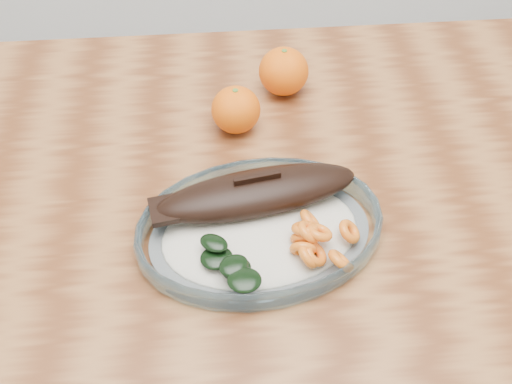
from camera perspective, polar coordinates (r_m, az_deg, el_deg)
dining_table at (r=0.93m, az=-2.26°, el=-4.41°), size 1.20×0.80×0.75m
plated_meal at (r=0.80m, az=0.36°, el=-3.02°), size 0.63×0.63×0.08m
orange_left at (r=0.93m, az=-1.80°, el=7.32°), size 0.07×0.07×0.07m
orange_right at (r=1.01m, az=2.47°, el=10.67°), size 0.08×0.08×0.08m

